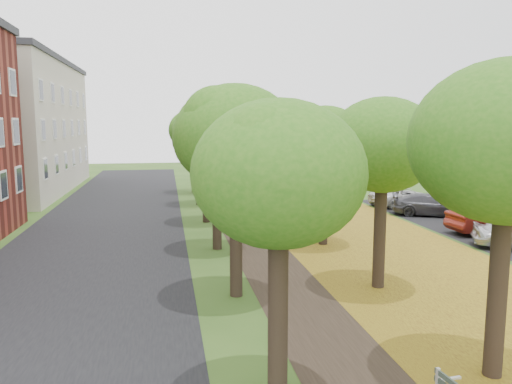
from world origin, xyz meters
name	(u,v)px	position (x,y,z in m)	size (l,w,h in m)	color
street_asphalt	(100,238)	(-7.50, 15.00, 0.00)	(8.00, 70.00, 0.01)	black
footpath	(255,232)	(0.00, 15.00, 0.00)	(3.20, 70.00, 0.01)	black
leaf_verge	(349,228)	(5.00, 15.00, 0.01)	(7.50, 70.00, 0.01)	#A28D1E
parking_lot	(485,219)	(13.50, 16.00, 0.00)	(9.00, 16.00, 0.01)	black
tree_row_west	(210,139)	(-2.20, 15.00, 4.69)	(3.65, 33.65, 6.29)	black
tree_row_east	(306,138)	(2.60, 15.00, 4.69)	(3.65, 33.65, 6.29)	black
building_cream	(0,126)	(-17.00, 33.00, 5.21)	(10.30, 20.30, 10.40)	beige
car_red	(495,218)	(11.66, 12.64, 0.76)	(1.61, 4.63, 1.52)	maroon
car_grey	(431,205)	(11.00, 17.58, 0.64)	(1.79, 4.40, 1.28)	#38393E
car_white	(402,196)	(11.00, 21.22, 0.62)	(2.06, 4.48, 1.24)	silver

